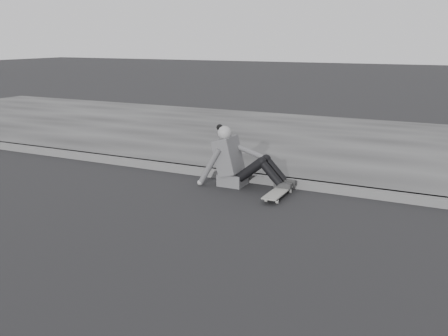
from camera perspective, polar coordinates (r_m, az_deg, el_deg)
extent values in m
plane|color=black|center=(4.98, -1.38, -9.95)|extent=(80.00, 80.00, 0.00)
cube|color=#525252|center=(7.20, 8.10, -1.73)|extent=(24.00, 0.16, 0.12)
cube|color=#3D3D3D|center=(10.04, 13.49, 2.66)|extent=(24.00, 6.00, 0.12)
cylinder|color=gray|center=(6.53, 4.87, -3.65)|extent=(0.03, 0.05, 0.05)
cylinder|color=gray|center=(6.49, 6.10, -3.83)|extent=(0.03, 0.05, 0.05)
cylinder|color=gray|center=(7.00, 6.42, -2.45)|extent=(0.03, 0.05, 0.05)
cylinder|color=gray|center=(6.95, 7.58, -2.60)|extent=(0.03, 0.05, 0.05)
cube|color=#2C2C2E|center=(6.50, 5.49, -3.51)|extent=(0.16, 0.04, 0.03)
cube|color=#2C2C2E|center=(6.97, 7.00, -2.30)|extent=(0.16, 0.04, 0.03)
cube|color=slate|center=(6.73, 6.28, -2.68)|extent=(0.20, 0.78, 0.02)
cube|color=#4C4C4E|center=(7.24, 1.00, -1.26)|extent=(0.36, 0.34, 0.18)
cube|color=#4C4C4E|center=(7.18, 0.50, 1.41)|extent=(0.37, 0.40, 0.57)
cube|color=#4C4C4E|center=(7.21, -0.43, 2.45)|extent=(0.14, 0.30, 0.20)
cylinder|color=gray|center=(7.15, 0.14, 3.33)|extent=(0.09, 0.09, 0.08)
sphere|color=gray|center=(7.14, 0.07, 4.04)|extent=(0.20, 0.20, 0.20)
sphere|color=black|center=(7.18, -0.51, 4.67)|extent=(0.09, 0.09, 0.09)
cylinder|color=black|center=(6.98, 3.03, -0.22)|extent=(0.43, 0.13, 0.39)
cylinder|color=black|center=(7.14, 3.60, 0.12)|extent=(0.43, 0.13, 0.39)
cylinder|color=black|center=(6.88, 5.33, -0.54)|extent=(0.35, 0.11, 0.36)
cylinder|color=black|center=(7.04, 5.85, -0.19)|extent=(0.35, 0.11, 0.36)
sphere|color=black|center=(6.89, 4.31, 0.72)|extent=(0.13, 0.13, 0.13)
sphere|color=black|center=(7.05, 4.85, 1.03)|extent=(0.13, 0.13, 0.13)
cube|color=#292929|center=(6.86, 6.74, -1.98)|extent=(0.24, 0.08, 0.07)
cube|color=#292929|center=(7.02, 7.23, -1.60)|extent=(0.24, 0.08, 0.07)
cylinder|color=#4C4C4E|center=(7.12, -1.68, 0.13)|extent=(0.38, 0.08, 0.58)
sphere|color=gray|center=(7.24, -2.76, -1.67)|extent=(0.08, 0.08, 0.08)
cylinder|color=#4C4C4E|center=(7.21, 2.77, 1.94)|extent=(0.48, 0.08, 0.21)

